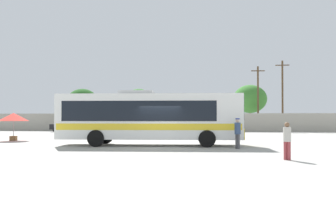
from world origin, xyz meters
TOP-DOWN VIEW (x-y plane):
  - ground_plane at (0.00, 10.00)m, footprint 300.00×300.00m
  - perimeter_wall at (0.00, 22.91)m, footprint 80.00×0.30m
  - coach_bus_white_yellow at (-0.96, 0.79)m, footprint 11.80×3.21m
  - attendant_by_bus_door at (4.59, -0.99)m, footprint 0.49×0.49m
  - passenger_waiting_on_apron at (6.22, -5.94)m, footprint 0.43×0.43m
  - vendor_umbrella_secondary_red at (-12.15, 4.09)m, footprint 2.29×2.29m
  - parked_car_leftmost_black at (-14.48, 19.94)m, footprint 4.10×2.14m
  - parked_car_second_grey at (-8.82, 19.52)m, footprint 4.53×1.99m
  - utility_pole_near at (9.69, 25.53)m, footprint 1.80×0.29m
  - utility_pole_far at (12.83, 25.35)m, footprint 1.80×0.24m
  - roadside_tree_left at (-15.27, 27.23)m, footprint 4.59×4.59m
  - roadside_tree_midleft at (-6.97, 27.78)m, footprint 3.96×3.96m
  - roadside_tree_midright at (9.02, 28.62)m, footprint 4.74×4.74m

SIDE VIEW (x-z plane):
  - ground_plane at x=0.00m, z-range 0.00..0.00m
  - parked_car_leftmost_black at x=-14.48m, z-range 0.04..1.54m
  - parked_car_second_grey at x=-8.82m, z-range 0.04..1.59m
  - passenger_waiting_on_apron at x=6.22m, z-range 0.10..1.71m
  - attendant_by_bus_door at x=4.59m, z-range 0.12..1.88m
  - perimeter_wall at x=0.00m, z-range 0.00..2.33m
  - vendor_umbrella_secondary_red at x=-12.15m, z-range 0.73..2.89m
  - coach_bus_white_yellow at x=-0.96m, z-range 0.12..3.65m
  - roadside_tree_left at x=-15.27m, z-range 1.05..7.06m
  - roadside_tree_midleft at x=-6.97m, z-range 1.29..7.26m
  - roadside_tree_midright at x=9.02m, z-range 1.20..7.66m
  - utility_pole_near at x=9.69m, z-range 0.18..8.83m
  - utility_pole_far at x=12.83m, z-range 0.19..9.51m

